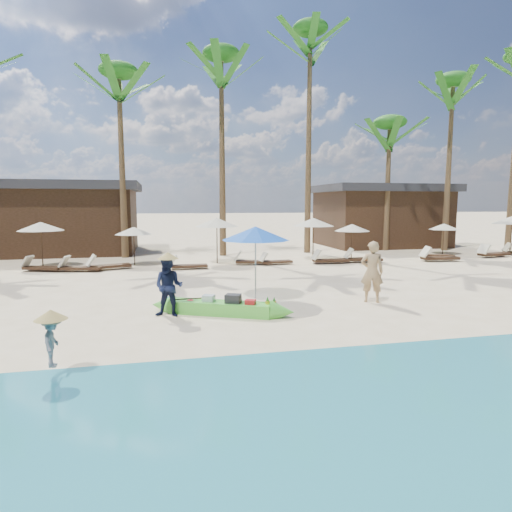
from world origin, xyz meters
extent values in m
plane|color=beige|center=(0.00, 0.00, 0.00)|extent=(240.00, 240.00, 0.00)
cube|color=tan|center=(0.00, -5.00, 0.00)|extent=(240.00, 4.50, 0.01)
cube|color=#56D340|center=(0.22, 0.76, 0.17)|extent=(2.82, 1.73, 0.34)
cube|color=white|center=(0.22, 0.76, 0.19)|extent=(2.39, 1.42, 0.15)
cube|color=#262628|center=(0.54, 0.61, 0.42)|extent=(0.50, 0.45, 0.31)
cube|color=silver|center=(-0.09, 0.95, 0.39)|extent=(0.40, 0.38, 0.25)
cube|color=red|center=(0.97, 0.36, 0.36)|extent=(0.34, 0.32, 0.20)
cylinder|color=red|center=(-0.58, 1.18, 0.30)|extent=(0.20, 0.20, 0.08)
cylinder|color=#262628|center=(-0.82, 1.19, 0.30)|extent=(0.18, 0.18, 0.07)
sphere|color=tan|center=(-1.04, 1.35, 0.34)|extent=(0.16, 0.16, 0.16)
cylinder|color=gold|center=(1.42, 0.28, 0.34)|extent=(0.13, 0.13, 0.16)
cylinder|color=gold|center=(1.58, 0.20, 0.34)|extent=(0.13, 0.13, 0.16)
imported|color=tan|center=(4.95, 1.23, 0.95)|extent=(0.81, 0.68, 1.89)
imported|color=#161E3E|center=(-1.16, 0.85, 0.81)|extent=(0.94, 0.83, 1.62)
imported|color=gray|center=(-3.22, -2.80, 0.63)|extent=(0.36, 0.60, 0.90)
cylinder|color=#99999E|center=(1.58, 2.53, 1.12)|extent=(0.05, 0.05, 2.24)
cone|color=blue|center=(1.58, 2.53, 2.09)|extent=(2.14, 2.14, 0.44)
cylinder|color=#3C2518|center=(-6.91, 11.33, 1.04)|extent=(0.05, 0.05, 2.09)
cone|color=beige|center=(-6.91, 11.33, 1.94)|extent=(2.09, 2.09, 0.42)
cube|color=#3C2518|center=(-6.54, 9.89, 0.15)|extent=(1.79, 1.09, 0.12)
cube|color=beige|center=(-7.25, 10.15, 0.45)|extent=(0.55, 0.65, 0.50)
cube|color=#3C2518|center=(-4.84, 9.47, 0.15)|extent=(1.82, 0.92, 0.12)
cube|color=beige|center=(-5.59, 9.63, 0.46)|extent=(0.50, 0.63, 0.51)
cylinder|color=#3C2518|center=(-2.66, 11.00, 0.91)|extent=(0.05, 0.05, 1.83)
cone|color=beige|center=(-2.66, 11.00, 1.70)|extent=(1.83, 1.83, 0.37)
cube|color=#3C2518|center=(-3.68, 9.77, 0.16)|extent=(1.93, 1.11, 0.13)
cube|color=beige|center=(-4.45, 9.53, 0.49)|extent=(0.57, 0.69, 0.54)
cylinder|color=#3C2518|center=(1.40, 10.81, 1.12)|extent=(0.06, 0.06, 2.23)
cone|color=beige|center=(1.40, 10.81, 2.08)|extent=(2.23, 2.23, 0.45)
cube|color=#3C2518|center=(-0.10, 9.15, 0.14)|extent=(1.65, 0.55, 0.12)
cube|color=beige|center=(-0.83, 9.14, 0.43)|extent=(0.37, 0.54, 0.48)
cube|color=#3C2518|center=(3.06, 9.89, 0.15)|extent=(1.77, 0.90, 0.12)
cube|color=beige|center=(2.33, 10.06, 0.45)|extent=(0.49, 0.62, 0.49)
cylinder|color=#3C2518|center=(6.60, 11.01, 1.09)|extent=(0.05, 0.05, 2.19)
cone|color=beige|center=(6.60, 11.01, 2.03)|extent=(2.19, 2.19, 0.44)
cube|color=#3C2518|center=(4.21, 9.70, 0.14)|extent=(1.62, 0.68, 0.11)
cube|color=beige|center=(3.52, 9.63, 0.42)|extent=(0.41, 0.54, 0.46)
cube|color=#3C2518|center=(7.00, 9.45, 0.16)|extent=(1.80, 0.64, 0.13)
cube|color=beige|center=(6.21, 9.48, 0.47)|extent=(0.42, 0.59, 0.52)
cylinder|color=#3C2518|center=(8.55, 10.41, 0.94)|extent=(0.05, 0.05, 1.88)
cone|color=beige|center=(8.55, 10.41, 1.74)|extent=(1.88, 1.88, 0.38)
cube|color=#3C2518|center=(8.82, 9.48, 0.16)|extent=(1.89, 0.87, 0.13)
cube|color=beige|center=(8.02, 9.61, 0.48)|extent=(0.50, 0.65, 0.53)
cylinder|color=#3C2518|center=(15.06, 11.75, 0.89)|extent=(0.04, 0.04, 1.78)
cone|color=beige|center=(15.06, 11.75, 1.65)|extent=(1.78, 1.78, 0.36)
cube|color=#3C2518|center=(12.96, 9.06, 0.17)|extent=(1.96, 0.83, 0.13)
cube|color=beige|center=(12.12, 9.15, 0.50)|extent=(0.49, 0.66, 0.56)
cube|color=#3C2518|center=(13.59, 10.12, 0.15)|extent=(1.74, 0.88, 0.12)
cube|color=beige|center=(12.87, 10.28, 0.44)|extent=(0.48, 0.61, 0.49)
cylinder|color=#3C2518|center=(18.60, 10.48, 1.11)|extent=(0.06, 0.06, 2.21)
cone|color=beige|center=(18.60, 10.48, 2.06)|extent=(2.21, 2.21, 0.44)
cube|color=#3C2518|center=(17.03, 9.92, 0.17)|extent=(1.95, 0.87, 0.13)
cube|color=beige|center=(16.21, 9.80, 0.50)|extent=(0.50, 0.66, 0.55)
cube|color=beige|center=(18.52, 10.63, 0.47)|extent=(0.57, 0.68, 0.52)
cone|color=brown|center=(-3.36, 14.27, 5.04)|extent=(0.40, 0.40, 10.08)
ellipsoid|color=#286A1A|center=(-3.36, 14.27, 10.08)|extent=(2.08, 2.08, 0.88)
cone|color=brown|center=(2.15, 14.01, 5.63)|extent=(0.40, 0.40, 11.26)
ellipsoid|color=#286A1A|center=(2.15, 14.01, 11.26)|extent=(2.08, 2.08, 0.88)
cone|color=brown|center=(7.45, 14.38, 6.58)|extent=(0.40, 0.40, 13.16)
ellipsoid|color=#286A1A|center=(7.45, 14.38, 13.16)|extent=(2.08, 2.08, 0.88)
cone|color=brown|center=(12.84, 14.52, 4.04)|extent=(0.40, 0.40, 8.07)
ellipsoid|color=#286A1A|center=(12.84, 14.52, 8.07)|extent=(2.08, 2.08, 0.88)
cone|color=brown|center=(16.57, 13.68, 5.32)|extent=(0.40, 0.40, 10.64)
ellipsoid|color=#286A1A|center=(16.57, 13.68, 10.64)|extent=(2.08, 2.08, 0.88)
cube|color=#3C2518|center=(-8.00, 17.50, 1.90)|extent=(10.00, 6.00, 3.80)
cube|color=#2D2D33|center=(-8.00, 17.50, 4.05)|extent=(10.80, 6.60, 0.50)
cube|color=#3C2518|center=(14.00, 17.50, 1.90)|extent=(8.00, 6.00, 3.80)
cube|color=#2D2D33|center=(14.00, 17.50, 4.05)|extent=(8.80, 6.60, 0.50)
camera|label=1|loc=(-1.29, -10.62, 3.03)|focal=30.00mm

